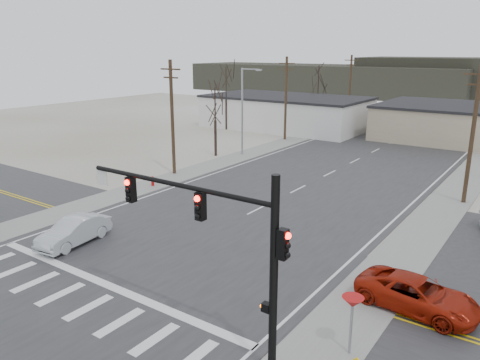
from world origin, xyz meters
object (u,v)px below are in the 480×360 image
object	(u,v)px
sedan_crossing	(74,231)
car_parked_red	(417,295)
traffic_signal_mast	(226,238)
car_far_b	(399,119)
car_far_a	(424,132)
fire_hydrant	(153,181)

from	to	relation	value
sedan_crossing	car_parked_red	xyz separation A→B (m)	(18.07, 4.00, -0.05)
traffic_signal_mast	car_far_b	distance (m)	59.91
car_far_a	car_parked_red	size ratio (longest dim) A/B	1.10
traffic_signal_mast	sedan_crossing	world-z (taller)	traffic_signal_mast
car_far_b	car_parked_red	world-z (taller)	car_far_b
car_far_b	car_parked_red	xyz separation A→B (m)	(16.43, -51.44, -0.07)
sedan_crossing	car_far_b	bearing A→B (deg)	81.45
fire_hydrant	car_far_a	world-z (taller)	car_far_a
sedan_crossing	car_parked_red	world-z (taller)	sedan_crossing
car_parked_red	sedan_crossing	bearing A→B (deg)	109.21
fire_hydrant	car_far_b	bearing A→B (deg)	81.74
car_far_a	sedan_crossing	bearing A→B (deg)	102.70
fire_hydrant	car_parked_red	xyz separation A→B (m)	(22.88, -7.00, 0.29)
sedan_crossing	traffic_signal_mast	bearing A→B (deg)	-20.43
car_far_b	fire_hydrant	bearing A→B (deg)	-115.21
sedan_crossing	car_far_a	world-z (taller)	car_far_a
fire_hydrant	car_far_b	world-z (taller)	car_far_b
car_far_a	traffic_signal_mast	bearing A→B (deg)	118.81
fire_hydrant	sedan_crossing	distance (m)	12.01
sedan_crossing	car_parked_red	size ratio (longest dim) A/B	0.89
traffic_signal_mast	car_far_a	world-z (taller)	traffic_signal_mast
sedan_crossing	car_far_b	distance (m)	55.46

